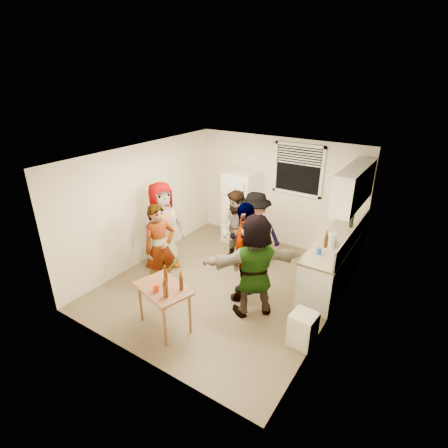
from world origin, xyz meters
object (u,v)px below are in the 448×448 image
Objects in this scene: guest_stripe at (163,287)px; kettle at (331,244)px; blue_cup at (319,254)px; wine_bottle at (351,227)px; red_cup at (156,291)px; guest_orange at (253,311)px; guest_back_right at (254,268)px; beer_bottle_table at (166,283)px; serving_table at (166,326)px; beer_bottle_counter at (325,247)px; trash_bin at (303,330)px; guest_back_left at (236,264)px; refrigerator at (241,207)px; guest_black at (244,296)px; guest_grey at (166,266)px.

kettle is at bearing -33.96° from guest_stripe.
kettle is 0.49m from blue_cup.
red_cup is (-1.90, -3.66, -0.15)m from wine_bottle.
blue_cup is (-0.16, -1.45, -0.00)m from wine_bottle.
wine_bottle reaches higher than guest_orange.
wine_bottle is at bearing 24.66° from guest_back_right.
beer_bottle_table is 0.13× the size of guest_orange.
kettle is 0.27× the size of serving_table.
beer_bottle_counter is 2.16× the size of blue_cup.
wine_bottle is 2.77m from trash_bin.
blue_cup is 1.51m from guest_orange.
serving_table is at bearing 4.28° from guest_orange.
red_cup is 0.08× the size of guest_back_left.
beer_bottle_counter is at bearing -163.68° from guest_orange.
refrigerator is at bearing 150.25° from blue_cup.
refrigerator reaches higher than guest_back_right.
beer_bottle_table is 0.25m from red_cup.
kettle reaches higher than guest_black.
serving_table is 2.40m from guest_back_right.
serving_table is at bearing -126.29° from beer_bottle_counter.
red_cup is (-1.80, -2.69, -0.15)m from kettle.
guest_back_right is (-1.43, 0.00, -0.90)m from beer_bottle_counter.
guest_black is 0.45m from guest_orange.
guest_back_left is 0.98× the size of guest_back_right.
serving_table is 0.48× the size of guest_black.
red_cup is 0.07× the size of guest_back_right.
refrigerator is at bearing -98.56° from guest_orange.
guest_back_right reaches higher than guest_black.
kettle is at bearing -4.46° from guest_back_right.
blue_cup is at bearing -93.10° from kettle.
kettle is 1.85m from guest_black.
serving_table is (-1.74, -2.37, -0.90)m from beer_bottle_counter.
beer_bottle_counter is (-0.15, -1.15, -0.00)m from wine_bottle.
guest_stripe is (0.49, -0.61, 0.00)m from guest_grey.
guest_grey is 1.10× the size of guest_stripe.
wine_bottle reaches higher than guest_black.
beer_bottle_counter is (2.35, -1.03, 0.05)m from refrigerator.
guest_back_left is at bearing -154.21° from guest_black.
red_cup reaches higher than guest_black.
red_cup is 0.07× the size of guest_black.
beer_bottle_counter is 1.69m from trash_bin.
kettle is 0.13× the size of guest_black.
refrigerator is 2.57m from beer_bottle_counter.
kettle is 0.14× the size of guest_stripe.
guest_back_left is (-0.03, 2.19, -0.75)m from beer_bottle_table.
guest_back_left is at bearing 90.84° from beer_bottle_table.
guest_back_right is at bearing 167.88° from blue_cup.
guest_stripe is at bearing -120.82° from guest_grey.
guest_grey is at bearing 132.08° from serving_table.
blue_cup is at bearing -170.24° from guest_orange.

